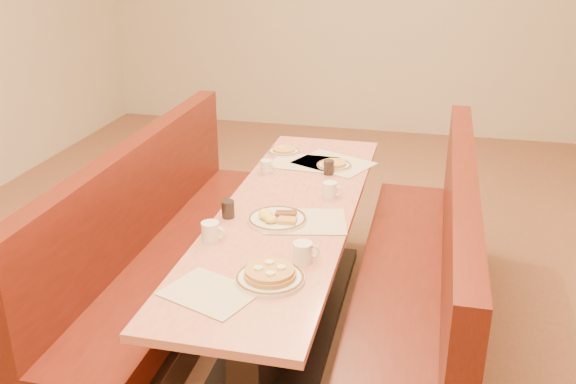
% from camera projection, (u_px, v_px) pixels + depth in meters
% --- Properties ---
extents(ground, '(8.00, 8.00, 0.00)m').
position_uv_depth(ground, '(288.00, 327.00, 3.72)').
color(ground, '#9E6647').
rests_on(ground, ground).
extents(diner_table, '(0.70, 2.50, 0.75)m').
position_uv_depth(diner_table, '(288.00, 271.00, 3.58)').
color(diner_table, black).
rests_on(diner_table, ground).
extents(booth_left, '(0.55, 2.50, 1.05)m').
position_uv_depth(booth_left, '(166.00, 258.00, 3.74)').
color(booth_left, '#4C3326').
rests_on(booth_left, ground).
extents(booth_right, '(0.55, 2.50, 1.05)m').
position_uv_depth(booth_right, '(421.00, 288.00, 3.43)').
color(booth_right, '#4C3326').
rests_on(booth_right, ground).
extents(placemat_near_left, '(0.44, 0.38, 0.00)m').
position_uv_depth(placemat_near_left, '(210.00, 293.00, 2.65)').
color(placemat_near_left, beige).
rests_on(placemat_near_left, diner_table).
extents(placemat_near_right, '(0.47, 0.39, 0.00)m').
position_uv_depth(placemat_near_right, '(305.00, 221.00, 3.29)').
color(placemat_near_right, beige).
rests_on(placemat_near_right, diner_table).
extents(placemat_far_left, '(0.42, 0.32, 0.00)m').
position_uv_depth(placemat_far_left, '(304.00, 162.00, 4.10)').
color(placemat_far_left, beige).
rests_on(placemat_far_left, diner_table).
extents(placemat_far_right, '(0.56, 0.50, 0.00)m').
position_uv_depth(placemat_far_right, '(333.00, 163.00, 4.09)').
color(placemat_far_right, beige).
rests_on(placemat_far_right, diner_table).
extents(pancake_plate, '(0.30, 0.30, 0.07)m').
position_uv_depth(pancake_plate, '(270.00, 276.00, 2.74)').
color(pancake_plate, white).
rests_on(pancake_plate, diner_table).
extents(eggs_plate, '(0.30, 0.30, 0.06)m').
position_uv_depth(eggs_plate, '(276.00, 218.00, 3.28)').
color(eggs_plate, white).
rests_on(eggs_plate, diner_table).
extents(extra_plate_mid, '(0.22, 0.22, 0.04)m').
position_uv_depth(extra_plate_mid, '(334.00, 165.00, 4.03)').
color(extra_plate_mid, white).
rests_on(extra_plate_mid, diner_table).
extents(extra_plate_far, '(0.21, 0.21, 0.04)m').
position_uv_depth(extra_plate_far, '(284.00, 151.00, 4.28)').
color(extra_plate_far, white).
rests_on(extra_plate_far, diner_table).
extents(coffee_mug_a, '(0.12, 0.09, 0.10)m').
position_uv_depth(coffee_mug_a, '(303.00, 252.00, 2.88)').
color(coffee_mug_a, white).
rests_on(coffee_mug_a, diner_table).
extents(coffee_mug_b, '(0.12, 0.09, 0.09)m').
position_uv_depth(coffee_mug_b, '(211.00, 231.00, 3.08)').
color(coffee_mug_b, white).
rests_on(coffee_mug_b, diner_table).
extents(coffee_mug_c, '(0.11, 0.08, 0.09)m').
position_uv_depth(coffee_mug_c, '(330.00, 189.00, 3.57)').
color(coffee_mug_c, white).
rests_on(coffee_mug_c, diner_table).
extents(coffee_mug_d, '(0.10, 0.07, 0.08)m').
position_uv_depth(coffee_mug_d, '(267.00, 166.00, 3.93)').
color(coffee_mug_d, white).
rests_on(coffee_mug_d, diner_table).
extents(soda_tumbler_near, '(0.07, 0.07, 0.09)m').
position_uv_depth(soda_tumbler_near, '(228.00, 209.00, 3.32)').
color(soda_tumbler_near, black).
rests_on(soda_tumbler_near, diner_table).
extents(soda_tumbler_mid, '(0.06, 0.06, 0.09)m').
position_uv_depth(soda_tumbler_mid, '(329.00, 167.00, 3.91)').
color(soda_tumbler_mid, black).
rests_on(soda_tumbler_mid, diner_table).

